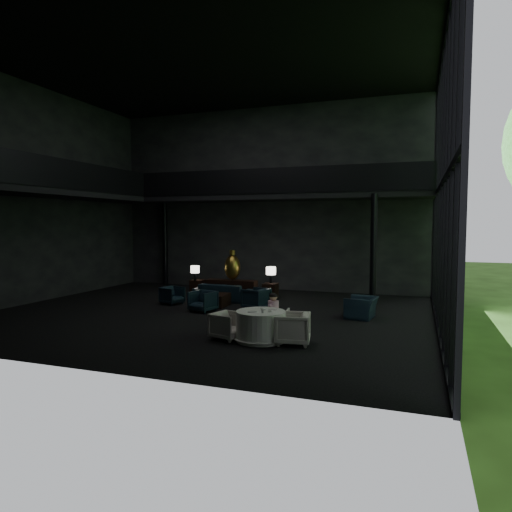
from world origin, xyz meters
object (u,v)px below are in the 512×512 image
(side_table_right, at_px, (270,291))
(console, at_px, (231,288))
(sofa, at_px, (223,288))
(side_table_left, at_px, (198,287))
(lounge_armchair_east, at_px, (256,297))
(dining_chair_west, at_px, (228,325))
(child, at_px, (273,305))
(lounge_armchair_south, at_px, (203,300))
(table_lamp_left, at_px, (195,270))
(dining_table, at_px, (261,328))
(bronze_urn, at_px, (232,267))
(window_armchair, at_px, (362,305))
(dining_chair_east, at_px, (292,326))
(table_lamp_right, at_px, (271,271))
(lounge_armchair_west, at_px, (172,295))
(coffee_table, at_px, (214,300))
(dining_chair_north, at_px, (275,320))

(side_table_right, bearing_deg, console, -175.41)
(sofa, bearing_deg, side_table_left, -34.91)
(console, relative_size, side_table_left, 3.61)
(sofa, xyz_separation_m, lounge_armchair_east, (1.74, -1.18, -0.06))
(side_table_left, bearing_deg, dining_chair_west, -57.43)
(lounge_armchair_east, bearing_deg, side_table_right, -156.46)
(side_table_right, relative_size, child, 0.92)
(side_table_left, relative_size, lounge_armchair_south, 0.77)
(table_lamp_left, height_order, dining_table, table_lamp_left)
(console, bearing_deg, child, -57.08)
(bronze_urn, xyz_separation_m, window_armchair, (5.41, -2.66, -0.76))
(window_armchair, distance_m, dining_chair_east, 3.84)
(table_lamp_right, height_order, lounge_armchair_west, table_lamp_right)
(window_armchair, relative_size, dining_table, 0.67)
(window_armchair, distance_m, child, 3.40)
(coffee_table, bearing_deg, lounge_armchair_west, -174.77)
(side_table_left, relative_size, sofa, 0.24)
(bronze_urn, relative_size, table_lamp_left, 1.96)
(table_lamp_right, distance_m, dining_chair_east, 6.92)
(console, relative_size, bronze_urn, 1.76)
(bronze_urn, bearing_deg, dining_chair_west, -68.36)
(sofa, xyz_separation_m, dining_chair_west, (2.43, -5.22, -0.10))
(side_table_right, relative_size, coffee_table, 0.60)
(dining_chair_north, bearing_deg, bronze_urn, -64.40)
(side_table_right, xyz_separation_m, sofa, (-1.49, -1.18, 0.17))
(window_armchair, bearing_deg, table_lamp_right, -118.83)
(side_table_left, bearing_deg, child, -47.53)
(console, bearing_deg, window_armchair, -25.18)
(dining_table, bearing_deg, lounge_armchair_west, 140.93)
(lounge_armchair_east, relative_size, dining_chair_north, 1.26)
(dining_chair_east, bearing_deg, console, -155.89)
(dining_chair_north, bearing_deg, window_armchair, -133.73)
(coffee_table, relative_size, child, 1.55)
(sofa, distance_m, coffee_table, 1.19)
(sofa, bearing_deg, window_armchair, 165.54)
(dining_table, relative_size, dining_chair_east, 1.55)
(lounge_armchair_south, xyz_separation_m, dining_chair_west, (2.20, -3.03, -0.01))
(table_lamp_right, bearing_deg, lounge_armchair_east, -84.30)
(lounge_armchair_south, relative_size, child, 1.19)
(side_table_left, relative_size, coffee_table, 0.59)
(table_lamp_left, distance_m, window_armchair, 7.47)
(dining_chair_north, bearing_deg, table_lamp_right, -78.43)
(child, bearing_deg, table_lamp_right, -71.63)
(side_table_left, xyz_separation_m, window_armchair, (7.01, -2.75, 0.12))
(table_lamp_left, xyz_separation_m, lounge_armchair_west, (0.26, -2.31, -0.69))
(bronze_urn, xyz_separation_m, table_lamp_left, (-1.60, -0.16, -0.16))
(sofa, height_order, dining_table, sofa)
(child, bearing_deg, table_lamp_left, -46.26)
(dining_chair_west, bearing_deg, bronze_urn, 36.76)
(dining_chair_west, relative_size, child, 1.15)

